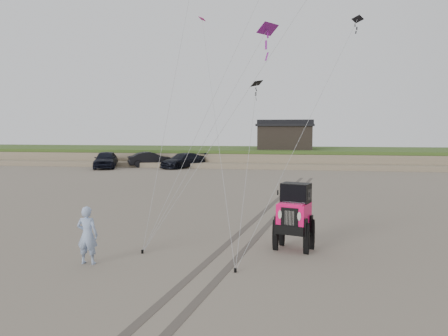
{
  "coord_description": "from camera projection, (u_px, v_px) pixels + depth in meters",
  "views": [
    {
      "loc": [
        2.99,
        -13.63,
        4.16
      ],
      "look_at": [
        0.33,
        3.0,
        2.6
      ],
      "focal_mm": 35.0,
      "sensor_mm": 36.0,
      "label": 1
    }
  ],
  "objects": [
    {
      "name": "stake_aux",
      "position": [
        235.0,
        270.0,
        12.58
      ],
      "size": [
        0.08,
        0.08,
        0.12
      ],
      "primitive_type": "cylinder",
      "color": "black",
      "rests_on": "ground"
    },
    {
      "name": "truck_b",
      "position": [
        151.0,
        159.0,
        46.62
      ],
      "size": [
        5.0,
        3.67,
        1.57
      ],
      "primitive_type": "imported",
      "rotation": [
        0.0,
        0.0,
        2.05
      ],
      "color": "black",
      "rests_on": "ground"
    },
    {
      "name": "cabin",
      "position": [
        285.0,
        136.0,
        50.02
      ],
      "size": [
        6.4,
        5.4,
        3.35
      ],
      "color": "black",
      "rests_on": "dune_ridge"
    },
    {
      "name": "truck_c",
      "position": [
        183.0,
        161.0,
        45.14
      ],
      "size": [
        4.65,
        5.6,
        1.53
      ],
      "primitive_type": "imported",
      "rotation": [
        0.0,
        0.0,
        -0.57
      ],
      "color": "black",
      "rests_on": "ground"
    },
    {
      "name": "man",
      "position": [
        87.0,
        235.0,
        13.3
      ],
      "size": [
        0.66,
        0.44,
        1.79
      ],
      "primitive_type": "imported",
      "rotation": [
        0.0,
        0.0,
        3.16
      ],
      "color": "#8099C6",
      "rests_on": "ground"
    },
    {
      "name": "dune_ridge",
      "position": [
        268.0,
        156.0,
        51.05
      ],
      "size": [
        160.0,
        14.25,
        1.73
      ],
      "color": "#7A6B54",
      "rests_on": "ground"
    },
    {
      "name": "ground",
      "position": [
        200.0,
        255.0,
        14.25
      ],
      "size": [
        160.0,
        160.0,
        0.0
      ],
      "primitive_type": "plane",
      "color": "#6B6054",
      "rests_on": "ground"
    },
    {
      "name": "kite_flock",
      "position": [
        271.0,
        8.0,
        21.91
      ],
      "size": [
        8.51,
        8.73,
        6.98
      ],
      "color": "red",
      "rests_on": "ground"
    },
    {
      "name": "truck_a",
      "position": [
        106.0,
        160.0,
        44.85
      ],
      "size": [
        3.49,
        5.58,
        1.77
      ],
      "primitive_type": "imported",
      "rotation": [
        0.0,
        0.0,
        0.29
      ],
      "color": "black",
      "rests_on": "ground"
    },
    {
      "name": "tire_tracks",
      "position": [
        273.0,
        211.0,
        21.8
      ],
      "size": [
        5.22,
        29.74,
        0.01
      ],
      "color": "#4C443D",
      "rests_on": "ground"
    },
    {
      "name": "jeep",
      "position": [
        294.0,
        224.0,
        14.81
      ],
      "size": [
        3.5,
        5.3,
        1.82
      ],
      "primitive_type": null,
      "rotation": [
        0.0,
        0.0,
        -0.31
      ],
      "color": "#F80D60",
      "rests_on": "ground"
    },
    {
      "name": "stake_main",
      "position": [
        142.0,
        252.0,
        14.47
      ],
      "size": [
        0.08,
        0.08,
        0.12
      ],
      "primitive_type": "cylinder",
      "color": "black",
      "rests_on": "ground"
    }
  ]
}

